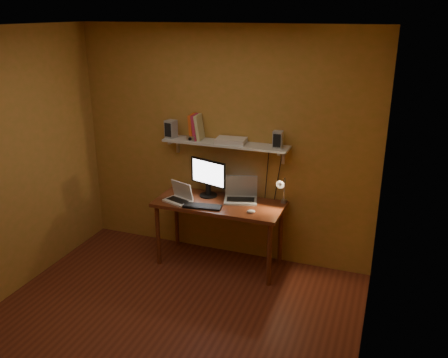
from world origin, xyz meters
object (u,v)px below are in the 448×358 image
at_px(netbook, 180,196).
at_px(desk_lamp, 282,188).
at_px(laptop, 241,194).
at_px(mouse, 251,211).
at_px(speaker_right, 278,139).
at_px(speaker_left, 171,129).
at_px(shelf_camera, 191,139).
at_px(wall_shelf, 225,144).
at_px(monitor, 208,176).
at_px(keyboard, 202,206).
at_px(router, 231,141).
at_px(desk, 219,210).

relative_size(netbook, desk_lamp, 0.90).
bearing_deg(laptop, mouse, -71.20).
distance_m(mouse, speaker_right, 0.79).
relative_size(speaker_left, shelf_camera, 2.03).
height_order(wall_shelf, speaker_right, speaker_right).
distance_m(monitor, desk_lamp, 0.84).
bearing_deg(keyboard, router, 55.57).
relative_size(desk, laptop, 3.40).
xyz_separation_m(netbook, speaker_right, (1.00, 0.29, 0.65)).
height_order(monitor, router, router).
height_order(keyboard, speaker_left, speaker_left).
bearing_deg(speaker_right, netbook, -167.15).
bearing_deg(monitor, shelf_camera, -156.03).
distance_m(wall_shelf, netbook, 0.76).
xyz_separation_m(desk, netbook, (-0.42, -0.11, 0.14)).
xyz_separation_m(wall_shelf, mouse, (0.41, -0.34, -0.59)).
xyz_separation_m(desk, wall_shelf, (-0.00, 0.19, 0.69)).
distance_m(laptop, mouse, 0.38).
distance_m(wall_shelf, mouse, 0.80).
height_order(desk, speaker_right, speaker_right).
xyz_separation_m(laptop, desk_lamp, (0.46, -0.03, 0.14)).
relative_size(netbook, mouse, 3.75).
distance_m(netbook, keyboard, 0.32).
xyz_separation_m(desk_lamp, speaker_left, (-1.30, 0.06, 0.51)).
bearing_deg(mouse, router, 119.97).
height_order(desk, desk_lamp, desk_lamp).
bearing_deg(speaker_right, laptop, -179.15).
xyz_separation_m(keyboard, speaker_left, (-0.52, 0.37, 0.71)).
distance_m(netbook, desk_lamp, 1.12).
bearing_deg(keyboard, laptop, 39.36).
bearing_deg(desk, mouse, -20.11).
bearing_deg(wall_shelf, laptop, -10.20).
relative_size(monitor, laptop, 1.10).
distance_m(desk_lamp, speaker_left, 1.40).
height_order(desk, wall_shelf, wall_shelf).
distance_m(wall_shelf, speaker_right, 0.59).
bearing_deg(netbook, keyboard, 4.35).
distance_m(wall_shelf, monitor, 0.42).
height_order(monitor, mouse, monitor).
bearing_deg(laptop, desk, -156.77).
bearing_deg(monitor, speaker_left, -168.25).
xyz_separation_m(desk, router, (0.07, 0.19, 0.74)).
relative_size(monitor, keyboard, 1.12).
xyz_separation_m(desk_lamp, router, (-0.59, 0.07, 0.44)).
xyz_separation_m(laptop, netbook, (-0.62, -0.26, -0.01)).
bearing_deg(speaker_left, netbook, -40.29).
relative_size(mouse, speaker_right, 0.51).
distance_m(monitor, router, 0.49).
bearing_deg(netbook, speaker_left, 146.90).
xyz_separation_m(monitor, desk_lamp, (0.84, -0.01, -0.03)).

